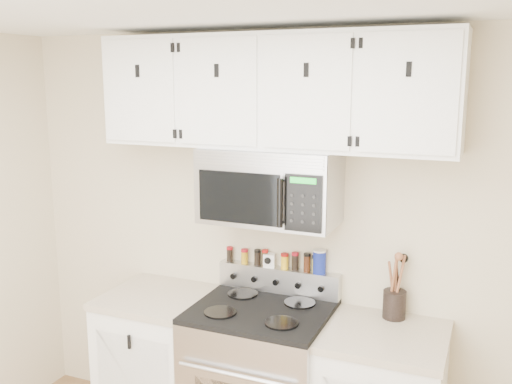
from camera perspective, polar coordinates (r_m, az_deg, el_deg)
back_wall at (r=3.45m, az=2.53°, el=-5.05°), size 3.50×0.01×2.50m
range at (r=3.48m, az=0.49°, el=-18.59°), size 0.76×0.65×1.10m
base_cabinet_left at (r=3.79m, az=-9.48°, el=-16.52°), size 0.64×0.62×0.92m
microwave at (r=3.19m, az=1.40°, el=0.62°), size 0.76×0.44×0.42m
upper_cabinets at (r=3.16m, az=1.61°, el=10.01°), size 2.00×0.35×0.62m
utensil_crock at (r=3.28m, az=13.68°, el=-10.64°), size 0.13×0.13×0.37m
kitchen_timer at (r=3.47m, az=1.35°, el=-6.83°), size 0.08×0.07×0.08m
salt_canister at (r=3.37m, az=6.35°, el=-6.92°), size 0.08×0.08×0.14m
spice_jar_0 at (r=3.57m, az=-2.64°, el=-6.20°), size 0.04×0.04×0.09m
spice_jar_1 at (r=3.53m, az=-1.16°, el=-6.43°), size 0.04×0.04×0.09m
spice_jar_2 at (r=3.50m, az=0.14°, el=-6.53°), size 0.04×0.04×0.10m
spice_jar_3 at (r=3.48m, az=0.90°, el=-6.58°), size 0.04×0.04×0.10m
spice_jar_4 at (r=3.44m, az=2.88°, el=-6.90°), size 0.05×0.05×0.09m
spice_jar_5 at (r=3.42m, az=3.92°, el=-6.91°), size 0.04×0.04×0.11m
spice_jar_6 at (r=3.39m, az=5.11°, el=-7.02°), size 0.04×0.04×0.11m
spice_jar_7 at (r=3.38m, az=5.97°, el=-7.18°), size 0.04×0.04×0.10m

